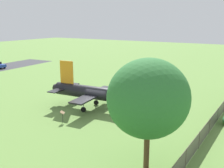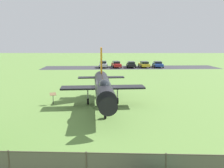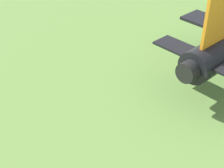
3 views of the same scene
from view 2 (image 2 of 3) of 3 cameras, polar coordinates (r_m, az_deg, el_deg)
The scene contains 10 objects.
ground_plane at distance 22.94m, azimuth -2.06°, elevation -5.44°, with size 200.00×200.00×0.00m, color #668E42.
parking_strip at distance 56.75m, azimuth 4.36°, elevation 3.91°, with size 40.48×8.00×0.00m, color #38383D.
display_jet at distance 22.13m, azimuth -2.05°, elevation -0.64°, with size 13.27×8.03×5.44m.
perimeter_fence at distance 11.57m, azimuth -14.90°, elevation -18.01°, with size 1.25×37.80×1.45m.
info_plaque at distance 24.43m, azimuth -13.71°, elevation -2.69°, with size 0.61×0.71×1.14m.
parked_car_blue at distance 57.91m, azimuth 10.72°, elevation 4.60°, with size 4.42×2.21×1.35m.
parked_car_yellow at distance 57.07m, azimuth 7.55°, elevation 4.63°, with size 4.59×2.44×1.42m.
parked_car_black at distance 56.61m, azimuth 4.51°, elevation 4.64°, with size 4.75×2.05×1.39m.
parked_car_red at distance 56.46m, azimuth 1.02°, elevation 4.67°, with size 4.92×2.44×1.43m.
parked_car_silver at distance 56.33m, azimuth -2.06°, elevation 4.66°, with size 4.08×2.01×1.48m.
Camera 2 is at (22.07, 0.99, 6.18)m, focal length 38.89 mm.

